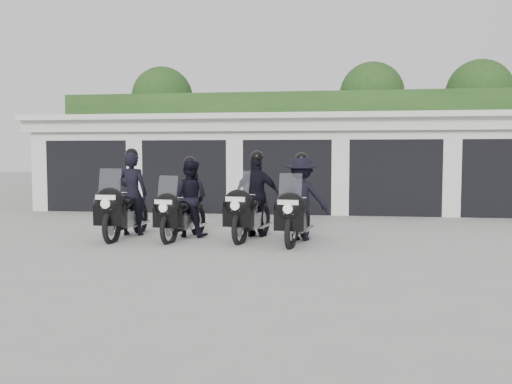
# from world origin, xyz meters

# --- Properties ---
(ground) EXTENTS (80.00, 80.00, 0.00)m
(ground) POSITION_xyz_m (0.00, 0.00, 0.00)
(ground) COLOR gray
(ground) RESTS_ON ground
(garage_block) EXTENTS (16.40, 6.80, 2.96)m
(garage_block) POSITION_xyz_m (-0.00, 8.06, 1.42)
(garage_block) COLOR silver
(garage_block) RESTS_ON ground
(background_vegetation) EXTENTS (20.00, 3.90, 5.80)m
(background_vegetation) POSITION_xyz_m (0.37, 12.92, 2.77)
(background_vegetation) COLOR #1C3C16
(background_vegetation) RESTS_ON ground
(police_bike_a) EXTENTS (0.71, 2.26, 1.97)m
(police_bike_a) POSITION_xyz_m (-3.03, 0.64, 0.78)
(police_bike_a) COLOR black
(police_bike_a) RESTS_ON ground
(police_bike_b) EXTENTS (0.96, 2.03, 1.78)m
(police_bike_b) POSITION_xyz_m (-1.74, 0.75, 0.75)
(police_bike_b) COLOR black
(police_bike_b) RESTS_ON ground
(police_bike_c) EXTENTS (1.14, 2.17, 1.91)m
(police_bike_c) POSITION_xyz_m (-0.31, 0.95, 0.81)
(police_bike_c) COLOR black
(police_bike_c) RESTS_ON ground
(police_bike_d) EXTENTS (1.19, 2.14, 1.87)m
(police_bike_d) POSITION_xyz_m (0.67, 0.61, 0.80)
(police_bike_d) COLOR black
(police_bike_d) RESTS_ON ground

